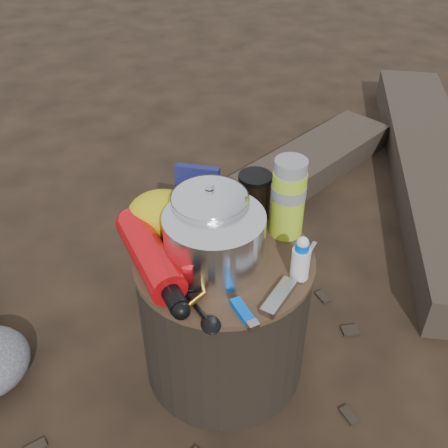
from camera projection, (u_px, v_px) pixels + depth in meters
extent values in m
plane|color=black|center=(224.00, 362.00, 1.45)|extent=(60.00, 60.00, 0.00)
cylinder|color=black|center=(224.00, 314.00, 1.34)|extent=(0.42, 0.42, 0.38)
cube|color=#332921|center=(431.00, 168.00, 2.11)|extent=(0.77, 1.67, 0.14)
cube|color=#332921|center=(280.00, 181.00, 2.07)|extent=(1.12, 0.91, 0.10)
cylinder|color=silver|center=(214.00, 241.00, 1.16)|extent=(0.22, 0.22, 0.14)
cylinder|color=silver|center=(210.00, 219.00, 1.19)|extent=(0.17, 0.17, 0.17)
cylinder|color=#A8D326|center=(288.00, 198.00, 1.23)|extent=(0.08, 0.08, 0.20)
cylinder|color=black|center=(255.00, 196.00, 1.31)|extent=(0.08, 0.08, 0.12)
ellipsoid|color=gold|center=(161.00, 213.00, 1.26)|extent=(0.16, 0.13, 0.11)
cube|color=#141651|center=(197.00, 192.00, 1.31)|extent=(0.11, 0.06, 0.14)
cube|color=blue|center=(242.00, 311.00, 1.08)|extent=(0.05, 0.09, 0.02)
cube|color=#A3A3A7|center=(279.00, 297.00, 1.11)|extent=(0.10, 0.11, 0.02)
cylinder|color=silver|center=(301.00, 260.00, 1.14)|extent=(0.04, 0.04, 0.10)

